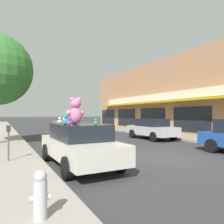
# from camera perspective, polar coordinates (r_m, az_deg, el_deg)

# --- Properties ---
(ground_plane) EXTENTS (260.00, 260.00, 0.00)m
(ground_plane) POSITION_cam_1_polar(r_m,az_deg,el_deg) (9.64, 13.89, -11.47)
(ground_plane) COLOR #333335
(sidewalk_near) EXTENTS (2.60, 90.00, 0.15)m
(sidewalk_near) POSITION_cam_1_polar(r_m,az_deg,el_deg) (7.34, -26.33, -14.34)
(sidewalk_near) COLOR gray
(sidewalk_near) RESTS_ON ground_plane
(storefront_row) EXTENTS (12.04, 30.16, 7.01)m
(storefront_row) POSITION_cam_1_polar(r_m,az_deg,el_deg) (24.37, 24.31, 3.48)
(storefront_row) COLOR tan
(storefront_row) RESTS_ON ground_plane
(plush_art_car) EXTENTS (1.97, 4.47, 1.48)m
(plush_art_car) POSITION_cam_1_polar(r_m,az_deg,el_deg) (7.85, -8.56, -8.21)
(plush_art_car) COLOR beige
(plush_art_car) RESTS_ON ground_plane
(teddy_bear_giant) EXTENTS (0.71, 0.45, 0.95)m
(teddy_bear_giant) POSITION_cam_1_polar(r_m,az_deg,el_deg) (7.80, -9.50, 0.24)
(teddy_bear_giant) COLOR pink
(teddy_bear_giant) RESTS_ON plush_art_car
(teddy_bear_brown) EXTENTS (0.19, 0.17, 0.27)m
(teddy_bear_brown) POSITION_cam_1_polar(r_m,az_deg,el_deg) (8.64, -9.91, -1.99)
(teddy_bear_brown) COLOR olive
(teddy_bear_brown) RESTS_ON plush_art_car
(teddy_bear_white) EXTENTS (0.18, 0.12, 0.24)m
(teddy_bear_white) POSITION_cam_1_polar(r_m,az_deg,el_deg) (8.05, -13.47, -2.20)
(teddy_bear_white) COLOR white
(teddy_bear_white) RESTS_ON plush_art_car
(teddy_bear_yellow) EXTENTS (0.18, 0.22, 0.30)m
(teddy_bear_yellow) POSITION_cam_1_polar(r_m,az_deg,el_deg) (8.25, -10.19, -1.96)
(teddy_bear_yellow) COLOR yellow
(teddy_bear_yellow) RESTS_ON plush_art_car
(teddy_bear_green) EXTENTS (0.13, 0.16, 0.21)m
(teddy_bear_green) POSITION_cam_1_polar(r_m,az_deg,el_deg) (7.13, -4.27, -2.53)
(teddy_bear_green) COLOR green
(teddy_bear_green) RESTS_ON plush_art_car
(teddy_bear_red) EXTENTS (0.18, 0.12, 0.24)m
(teddy_bear_red) POSITION_cam_1_polar(r_m,az_deg,el_deg) (7.73, -12.41, -2.26)
(teddy_bear_red) COLOR red
(teddy_bear_red) RESTS_ON plush_art_car
(teddy_bear_teal) EXTENTS (0.27, 0.17, 0.37)m
(teddy_bear_teal) POSITION_cam_1_polar(r_m,az_deg,el_deg) (7.18, -12.00, -1.91)
(teddy_bear_teal) COLOR teal
(teddy_bear_teal) RESTS_ON plush_art_car
(teddy_bear_cream) EXTENTS (0.19, 0.13, 0.25)m
(teddy_bear_cream) POSITION_cam_1_polar(r_m,az_deg,el_deg) (7.46, -12.35, -2.31)
(teddy_bear_cream) COLOR beige
(teddy_bear_cream) RESTS_ON plush_art_car
(teddy_bear_black) EXTENTS (0.23, 0.15, 0.31)m
(teddy_bear_black) POSITION_cam_1_polar(r_m,az_deg,el_deg) (8.41, -9.90, -1.91)
(teddy_bear_black) COLOR black
(teddy_bear_black) RESTS_ON plush_art_car
(teddy_bear_purple) EXTENTS (0.20, 0.12, 0.27)m
(teddy_bear_purple) POSITION_cam_1_polar(r_m,az_deg,el_deg) (6.72, -11.07, -2.43)
(teddy_bear_purple) COLOR purple
(teddy_bear_purple) RESTS_ON plush_art_car
(parked_car_far_center) EXTENTS (1.87, 4.12, 1.49)m
(parked_car_far_center) POSITION_cam_1_polar(r_m,az_deg,el_deg) (16.08, 10.33, -4.25)
(parked_car_far_center) COLOR #B7B7BC
(parked_car_far_center) RESTS_ON ground_plane
(fire_hydrant) EXTENTS (0.33, 0.22, 0.79)m
(fire_hydrant) POSITION_cam_1_polar(r_m,az_deg,el_deg) (3.91, -18.25, -19.81)
(fire_hydrant) COLOR #B2B2B7
(fire_hydrant) RESTS_ON sidewalk_near
(parking_meter) EXTENTS (0.14, 0.10, 1.27)m
(parking_meter) POSITION_cam_1_polar(r_m,az_deg,el_deg) (8.75, -25.42, -6.21)
(parking_meter) COLOR #4C4C51
(parking_meter) RESTS_ON sidewalk_near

